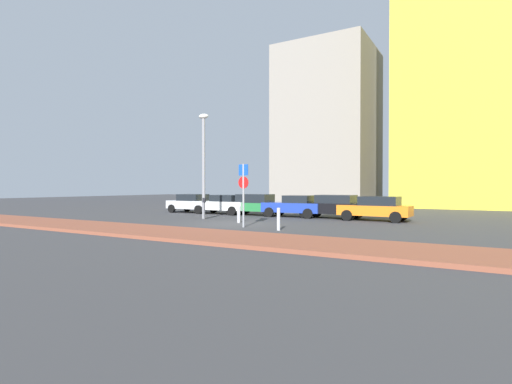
{
  "coord_description": "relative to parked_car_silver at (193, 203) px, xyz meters",
  "views": [
    {
      "loc": [
        11.79,
        -17.59,
        2.03
      ],
      "look_at": [
        0.38,
        2.09,
        1.71
      ],
      "focal_mm": 27.24,
      "sensor_mm": 36.0,
      "label": 1
    }
  ],
  "objects": [
    {
      "name": "building_colorful_midrise",
      "position": [
        21.11,
        22.64,
        13.66
      ],
      "size": [
        18.54,
        15.99,
        28.82
      ],
      "primitive_type": "cube",
      "color": "gold",
      "rests_on": "ground"
    },
    {
      "name": "sidewalk_brick",
      "position": [
        7.63,
        -11.33,
        -0.68
      ],
      "size": [
        40.0,
        3.4,
        0.14
      ],
      "primitive_type": "cube",
      "color": "brown",
      "rests_on": "ground"
    },
    {
      "name": "traffic_bollard_mid",
      "position": [
        7.72,
        -5.39,
        -0.3
      ],
      "size": [
        0.18,
        0.18,
        0.91
      ],
      "primitive_type": "cylinder",
      "color": "#B7B7BC",
      "rests_on": "ground"
    },
    {
      "name": "building_under_construction",
      "position": [
        1.46,
        26.93,
        9.48
      ],
      "size": [
        11.89,
        11.83,
        20.47
      ],
      "primitive_type": "cube",
      "color": "gray",
      "rests_on": "ground"
    },
    {
      "name": "parking_sign_post",
      "position": [
        9.19,
        -7.24,
        1.24
      ],
      "size": [
        0.6,
        0.1,
        3.16
      ],
      "color": "gray",
      "rests_on": "ground"
    },
    {
      "name": "parked_car_orange",
      "position": [
        14.06,
        -0.24,
        0.01
      ],
      "size": [
        4.17,
        2.03,
        1.45
      ],
      "color": "orange",
      "rests_on": "ground"
    },
    {
      "name": "traffic_bollard_near",
      "position": [
        11.35,
        -7.64,
        -0.23
      ],
      "size": [
        0.16,
        0.16,
        1.04
      ],
      "primitive_type": "cylinder",
      "color": "#B7B7BC",
      "rests_on": "ground"
    },
    {
      "name": "parking_meter",
      "position": [
        4.55,
        -4.41,
        0.11
      ],
      "size": [
        0.18,
        0.14,
        1.33
      ],
      "color": "#4C4C51",
      "rests_on": "ground"
    },
    {
      "name": "ground_plane",
      "position": [
        7.63,
        -6.05,
        -0.75
      ],
      "size": [
        120.0,
        120.0,
        0.0
      ],
      "primitive_type": "plane",
      "color": "#38383A"
    },
    {
      "name": "street_lamp",
      "position": [
        4.35,
        -4.22,
        3.15
      ],
      "size": [
        0.7,
        0.36,
        6.59
      ],
      "color": "gray",
      "rests_on": "ground"
    },
    {
      "name": "parked_car_silver",
      "position": [
        0.0,
        0.0,
        0.0
      ],
      "size": [
        3.95,
        2.08,
        1.44
      ],
      "color": "#B7BABF",
      "rests_on": "ground"
    },
    {
      "name": "parked_car_green",
      "position": [
        5.54,
        0.12,
        0.03
      ],
      "size": [
        4.37,
        2.11,
        1.49
      ],
      "color": "#237238",
      "rests_on": "ground"
    },
    {
      "name": "parked_car_white",
      "position": [
        2.95,
        -0.05,
        -0.02
      ],
      "size": [
        4.36,
        2.04,
        1.41
      ],
      "color": "white",
      "rests_on": "ground"
    },
    {
      "name": "parked_car_black",
      "position": [
        11.23,
        0.26,
        0.04
      ],
      "size": [
        4.33,
        2.09,
        1.5
      ],
      "color": "black",
      "rests_on": "ground"
    },
    {
      "name": "parked_car_blue",
      "position": [
        8.66,
        0.02,
        -0.01
      ],
      "size": [
        4.06,
        2.02,
        1.44
      ],
      "color": "#1E389E",
      "rests_on": "ground"
    }
  ]
}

